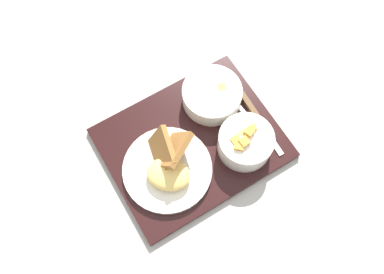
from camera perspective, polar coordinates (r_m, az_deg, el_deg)
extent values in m
plane|color=#ADA89E|center=(0.93, 0.00, -1.00)|extent=(4.00, 4.00, 0.00)
cube|color=black|center=(0.93, 0.00, -0.84)|extent=(0.39, 0.31, 0.01)
cylinder|color=silver|center=(0.90, 7.50, -0.76)|extent=(0.12, 0.12, 0.06)
torus|color=silver|center=(0.87, 7.70, -0.18)|extent=(0.12, 0.12, 0.01)
cylinder|color=#8EBC6B|center=(0.87, 7.67, -0.22)|extent=(0.05, 0.05, 0.01)
cylinder|color=#8EBC6B|center=(0.87, 7.60, -0.21)|extent=(0.06, 0.06, 0.02)
cylinder|color=#8EBC6B|center=(0.87, 7.69, -2.13)|extent=(0.05, 0.05, 0.02)
cylinder|color=#8EBC6B|center=(0.87, 7.89, -0.96)|extent=(0.04, 0.04, 0.02)
cylinder|color=#8EBC6B|center=(0.87, 7.55, -0.29)|extent=(0.07, 0.07, 0.01)
cube|color=orange|center=(0.86, 6.63, -1.27)|extent=(0.03, 0.03, 0.01)
cube|color=orange|center=(0.87, 6.14, -0.52)|extent=(0.02, 0.02, 0.01)
cube|color=orange|center=(0.87, 8.02, 0.66)|extent=(0.02, 0.02, 0.02)
cube|color=orange|center=(0.86, 7.32, -0.75)|extent=(0.02, 0.02, 0.02)
cube|color=orange|center=(0.88, 8.51, 1.21)|extent=(0.02, 0.02, 0.01)
cylinder|color=silver|center=(0.94, 2.80, 5.87)|extent=(0.14, 0.14, 0.05)
torus|color=silver|center=(0.92, 2.86, 6.45)|extent=(0.14, 0.14, 0.01)
cylinder|color=olive|center=(0.94, 2.81, 5.98)|extent=(0.12, 0.12, 0.04)
cube|color=tan|center=(0.93, 4.12, 6.86)|extent=(0.02, 0.02, 0.01)
cylinder|color=silver|center=(0.89, -3.47, -4.58)|extent=(0.20, 0.20, 0.01)
ellipsoid|color=#EFC666|center=(0.87, -3.33, -5.26)|extent=(0.12, 0.12, 0.03)
cube|color=#93602D|center=(0.87, -2.77, -1.86)|extent=(0.11, 0.10, 0.08)
cube|color=#93602D|center=(0.88, -4.50, -1.96)|extent=(0.07, 0.10, 0.08)
cube|color=silver|center=(0.94, 10.74, 0.16)|extent=(0.01, 0.11, 0.00)
cube|color=#51381E|center=(0.96, 7.97, 4.53)|extent=(0.01, 0.07, 0.01)
ellipsoid|color=silver|center=(0.94, 9.42, 0.96)|extent=(0.04, 0.05, 0.01)
cube|color=silver|center=(0.95, 6.64, 4.14)|extent=(0.02, 0.10, 0.01)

